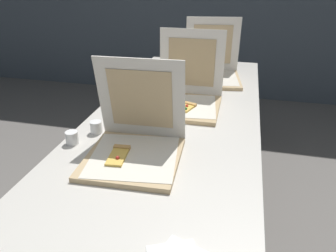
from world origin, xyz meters
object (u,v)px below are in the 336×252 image
(pizza_box_back, at_px, (212,71))
(cup_white_mid, at_px, (122,105))
(cup_white_far, at_px, (158,86))
(cup_white_near_center, at_px, (96,127))
(pizza_box_middle, at_px, (186,96))
(table, at_px, (172,127))
(pizza_box_front, at_px, (134,145))
(cup_white_near_left, at_px, (72,138))

(pizza_box_back, xyz_separation_m, cup_white_mid, (-0.43, -0.67, -0.03))
(cup_white_far, bearing_deg, cup_white_mid, -107.64)
(pizza_box_back, height_order, cup_white_near_center, pizza_box_back)
(pizza_box_middle, height_order, pizza_box_back, same)
(cup_white_near_center, bearing_deg, cup_white_far, 77.74)
(table, bearing_deg, cup_white_near_center, -146.30)
(table, xyz_separation_m, pizza_box_front, (-0.08, -0.38, 0.10))
(cup_white_mid, relative_size, cup_white_near_center, 1.00)
(cup_white_near_left, height_order, cup_white_far, same)
(cup_white_near_left, xyz_separation_m, cup_white_far, (0.20, 0.77, 0.00))
(pizza_box_middle, distance_m, cup_white_near_left, 0.70)
(table, height_order, cup_white_near_center, cup_white_near_center)
(pizza_box_front, distance_m, cup_white_mid, 0.50)
(table, bearing_deg, cup_white_near_left, -138.71)
(table, bearing_deg, pizza_box_front, -101.69)
(pizza_box_middle, height_order, cup_white_near_center, pizza_box_middle)
(cup_white_mid, bearing_deg, pizza_box_back, 57.46)
(pizza_box_middle, bearing_deg, pizza_box_front, -101.28)
(pizza_box_back, bearing_deg, pizza_box_front, -108.77)
(pizza_box_back, bearing_deg, cup_white_near_left, -124.04)
(table, xyz_separation_m, cup_white_far, (-0.19, 0.43, 0.07))
(cup_white_mid, bearing_deg, cup_white_far, 72.36)
(pizza_box_middle, distance_m, cup_white_near_center, 0.57)
(cup_white_mid, bearing_deg, cup_white_near_center, -95.08)
(pizza_box_back, distance_m, cup_white_near_left, 1.20)
(pizza_box_front, relative_size, pizza_box_middle, 0.99)
(pizza_box_middle, distance_m, cup_white_mid, 0.37)
(table, bearing_deg, pizza_box_back, 80.52)
(table, height_order, pizza_box_back, pizza_box_back)
(cup_white_mid, distance_m, cup_white_far, 0.38)
(pizza_box_front, xyz_separation_m, cup_white_near_left, (-0.31, 0.04, -0.03))
(pizza_box_back, relative_size, cup_white_mid, 7.40)
(cup_white_mid, bearing_deg, pizza_box_middle, 23.15)
(pizza_box_front, xyz_separation_m, cup_white_far, (-0.11, 0.81, -0.03))
(pizza_box_front, xyz_separation_m, pizza_box_back, (0.20, 1.12, 0.00))
(pizza_box_front, xyz_separation_m, pizza_box_middle, (0.11, 0.59, 0.00))
(cup_white_near_center, xyz_separation_m, cup_white_far, (0.14, 0.65, 0.00))
(cup_white_near_left, relative_size, cup_white_near_center, 1.00)
(table, height_order, cup_white_far, cup_white_far)
(cup_white_near_center, bearing_deg, pizza_box_front, -32.67)
(table, relative_size, pizza_box_middle, 6.01)
(cup_white_near_left, relative_size, cup_white_far, 1.00)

